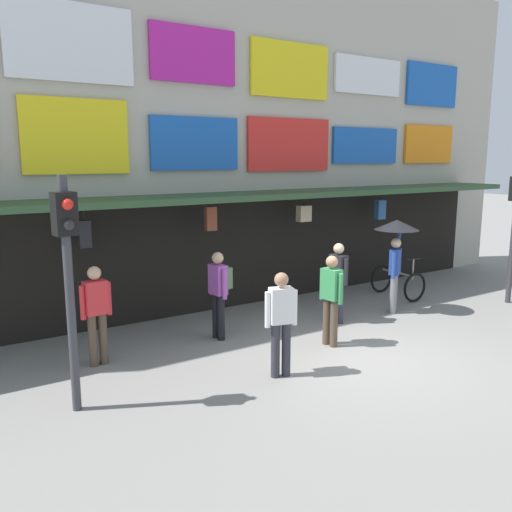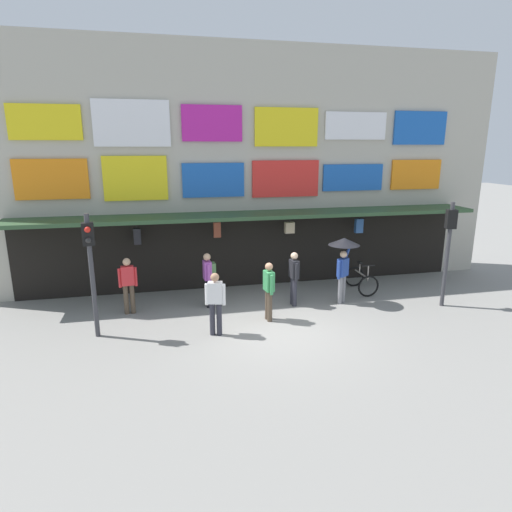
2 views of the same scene
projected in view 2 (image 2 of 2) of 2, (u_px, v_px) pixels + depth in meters
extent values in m
plane|color=gray|center=(281.00, 330.00, 11.54)|extent=(80.00, 80.00, 0.00)
cube|color=#B2AD9E|center=(246.00, 169.00, 14.90)|extent=(18.00, 1.20, 8.00)
cube|color=#2D4C2D|center=(254.00, 215.00, 14.02)|extent=(15.30, 1.40, 0.12)
cube|color=yellow|center=(45.00, 122.00, 12.63)|extent=(2.05, 0.08, 1.02)
cube|color=white|center=(132.00, 123.00, 13.15)|extent=(2.29, 0.08, 1.39)
cube|color=#B71E93|center=(212.00, 123.00, 13.66)|extent=(1.92, 0.08, 1.12)
cube|color=yellow|center=(287.00, 127.00, 14.20)|extent=(2.16, 0.08, 1.24)
cube|color=white|center=(356.00, 126.00, 14.71)|extent=(2.22, 0.08, 0.91)
cube|color=blue|center=(420.00, 128.00, 15.24)|extent=(2.01, 0.08, 1.14)
cube|color=orange|center=(51.00, 179.00, 13.04)|extent=(2.14, 0.08, 1.22)
cube|color=yellow|center=(136.00, 178.00, 13.56)|extent=(1.97, 0.08, 1.39)
cube|color=blue|center=(213.00, 180.00, 14.10)|extent=(2.03, 0.08, 1.10)
cube|color=red|center=(286.00, 179.00, 14.62)|extent=(2.32, 0.08, 1.22)
cube|color=blue|center=(353.00, 178.00, 15.14)|extent=(2.22, 0.08, 0.91)
cube|color=orange|center=(416.00, 175.00, 15.64)|extent=(1.94, 0.08, 1.05)
cylinder|color=black|center=(136.00, 224.00, 13.54)|extent=(0.02, 0.02, 0.28)
cube|color=#232328|center=(137.00, 236.00, 13.63)|extent=(0.22, 0.13, 0.51)
cylinder|color=black|center=(217.00, 220.00, 13.81)|extent=(0.02, 0.02, 0.13)
cube|color=brown|center=(217.00, 230.00, 13.88)|extent=(0.23, 0.14, 0.49)
cylinder|color=black|center=(290.00, 219.00, 14.34)|extent=(0.02, 0.02, 0.22)
cube|color=tan|center=(289.00, 228.00, 14.41)|extent=(0.32, 0.19, 0.37)
cylinder|color=black|center=(359.00, 216.00, 14.96)|extent=(0.02, 0.02, 0.21)
cube|color=#2D5693|center=(359.00, 226.00, 15.04)|extent=(0.27, 0.16, 0.49)
cube|color=black|center=(250.00, 251.00, 15.00)|extent=(15.30, 0.04, 2.50)
cylinder|color=#38383D|center=(92.00, 277.00, 10.80)|extent=(0.12, 0.12, 3.20)
cube|color=black|center=(88.00, 234.00, 10.52)|extent=(0.30, 0.27, 0.56)
sphere|color=red|center=(87.00, 230.00, 10.37)|extent=(0.15, 0.15, 0.15)
sphere|color=black|center=(88.00, 240.00, 10.44)|extent=(0.15, 0.15, 0.15)
cylinder|color=#38383D|center=(447.00, 255.00, 12.93)|extent=(0.12, 0.12, 3.20)
cube|color=black|center=(451.00, 219.00, 12.66)|extent=(0.34, 0.31, 0.56)
sphere|color=red|center=(450.00, 214.00, 12.75)|extent=(0.15, 0.15, 0.15)
sphere|color=black|center=(449.00, 223.00, 12.81)|extent=(0.15, 0.15, 0.15)
torus|color=black|center=(368.00, 286.00, 14.01)|extent=(0.72, 0.08, 0.72)
torus|color=black|center=(354.00, 276.00, 15.05)|extent=(0.72, 0.08, 0.72)
cylinder|color=#A3998E|center=(362.00, 274.00, 14.47)|extent=(0.07, 0.99, 0.05)
cylinder|color=#A3998E|center=(360.00, 268.00, 14.58)|extent=(0.04, 0.04, 0.35)
cube|color=black|center=(360.00, 262.00, 14.54)|extent=(0.10, 0.20, 0.06)
cylinder|color=#A3998E|center=(368.00, 273.00, 13.98)|extent=(0.04, 0.04, 0.50)
cylinder|color=black|center=(369.00, 266.00, 13.92)|extent=(0.44, 0.05, 0.04)
cylinder|color=#2D2D38|center=(219.00, 319.00, 11.15)|extent=(0.14, 0.14, 0.88)
cylinder|color=#2D2D38|center=(212.00, 319.00, 11.16)|extent=(0.14, 0.14, 0.88)
cube|color=white|center=(215.00, 293.00, 10.98)|extent=(0.41, 0.31, 0.56)
sphere|color=#A87A5B|center=(215.00, 277.00, 10.88)|extent=(0.22, 0.22, 0.22)
cylinder|color=white|center=(224.00, 295.00, 10.98)|extent=(0.09, 0.09, 0.56)
cylinder|color=white|center=(207.00, 294.00, 11.00)|extent=(0.09, 0.09, 0.56)
cube|color=#232328|center=(216.00, 290.00, 11.13)|extent=(0.31, 0.23, 0.40)
cylinder|color=brown|center=(270.00, 306.00, 12.03)|extent=(0.14, 0.14, 0.88)
cylinder|color=brown|center=(267.00, 304.00, 12.19)|extent=(0.14, 0.14, 0.88)
cube|color=#388E51|center=(269.00, 281.00, 11.93)|extent=(0.26, 0.38, 0.56)
sphere|color=#A87A5B|center=(269.00, 267.00, 11.83)|extent=(0.22, 0.22, 0.22)
cylinder|color=#388E51|center=(272.00, 285.00, 11.74)|extent=(0.09, 0.09, 0.56)
cylinder|color=#388E51|center=(266.00, 280.00, 12.14)|extent=(0.09, 0.09, 0.56)
cylinder|color=black|center=(208.00, 294.00, 13.05)|extent=(0.14, 0.14, 0.88)
cylinder|color=black|center=(207.00, 292.00, 13.22)|extent=(0.14, 0.14, 0.88)
cube|color=#9E4CA8|center=(207.00, 270.00, 12.95)|extent=(0.25, 0.38, 0.56)
sphere|color=tan|center=(207.00, 257.00, 12.85)|extent=(0.22, 0.22, 0.22)
cylinder|color=#9E4CA8|center=(209.00, 274.00, 12.76)|extent=(0.09, 0.09, 0.56)
cylinder|color=#9E4CA8|center=(206.00, 270.00, 13.17)|extent=(0.09, 0.09, 0.56)
cube|color=#477042|center=(213.00, 269.00, 12.99)|extent=(0.18, 0.29, 0.40)
cylinder|color=gray|center=(340.00, 290.00, 13.39)|extent=(0.14, 0.14, 0.88)
cylinder|color=gray|center=(343.00, 289.00, 13.52)|extent=(0.14, 0.14, 0.88)
cube|color=#28479E|center=(343.00, 267.00, 13.28)|extent=(0.42, 0.39, 0.56)
sphere|color=beige|center=(344.00, 254.00, 13.18)|extent=(0.22, 0.22, 0.22)
cylinder|color=#28479E|center=(339.00, 270.00, 13.13)|extent=(0.09, 0.09, 0.56)
cylinder|color=#28479E|center=(347.00, 253.00, 13.34)|extent=(0.23, 0.09, 0.48)
cylinder|color=#4C3823|center=(347.00, 250.00, 13.31)|extent=(0.02, 0.02, 0.55)
cone|color=black|center=(344.00, 242.00, 13.08)|extent=(0.96, 0.96, 0.22)
cylinder|color=brown|center=(133.00, 299.00, 12.62)|extent=(0.14, 0.14, 0.88)
cylinder|color=brown|center=(126.00, 300.00, 12.56)|extent=(0.14, 0.14, 0.88)
cube|color=red|center=(128.00, 276.00, 12.41)|extent=(0.38, 0.25, 0.56)
sphere|color=tan|center=(126.00, 262.00, 12.31)|extent=(0.22, 0.22, 0.22)
cylinder|color=red|center=(136.00, 277.00, 12.49)|extent=(0.09, 0.09, 0.56)
cylinder|color=red|center=(120.00, 278.00, 12.36)|extent=(0.09, 0.09, 0.56)
cylinder|color=#2D2D38|center=(293.00, 290.00, 13.35)|extent=(0.14, 0.14, 0.88)
cylinder|color=#2D2D38|center=(295.00, 292.00, 13.18)|extent=(0.14, 0.14, 0.88)
cube|color=#232328|center=(294.00, 269.00, 13.09)|extent=(0.24, 0.37, 0.56)
sphere|color=beige|center=(294.00, 256.00, 12.99)|extent=(0.22, 0.22, 0.22)
cylinder|color=#232328|center=(292.00, 269.00, 13.31)|extent=(0.09, 0.09, 0.56)
cylinder|color=#232328|center=(297.00, 273.00, 12.89)|extent=(0.09, 0.09, 0.56)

